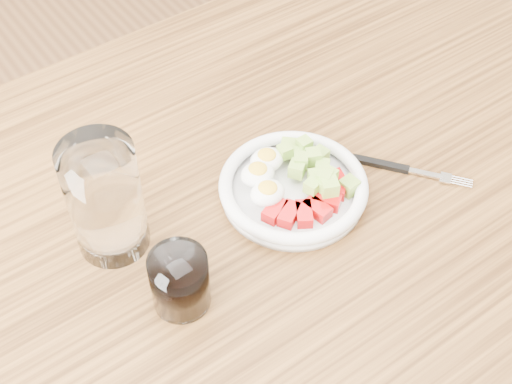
% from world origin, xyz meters
% --- Properties ---
extents(dining_table, '(1.50, 0.90, 0.77)m').
position_xyz_m(dining_table, '(0.00, 0.00, 0.67)').
color(dining_table, brown).
rests_on(dining_table, ground).
extents(bowl, '(0.20, 0.20, 0.05)m').
position_xyz_m(bowl, '(0.04, -0.00, 0.79)').
color(bowl, white).
rests_on(bowl, dining_table).
extents(fork, '(0.11, 0.14, 0.01)m').
position_xyz_m(fork, '(0.19, -0.05, 0.77)').
color(fork, black).
rests_on(fork, dining_table).
extents(water_glass, '(0.09, 0.09, 0.16)m').
position_xyz_m(water_glass, '(-0.19, 0.07, 0.85)').
color(water_glass, white).
rests_on(water_glass, dining_table).
extents(coffee_glass, '(0.07, 0.07, 0.08)m').
position_xyz_m(coffee_glass, '(-0.17, -0.06, 0.81)').
color(coffee_glass, white).
rests_on(coffee_glass, dining_table).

